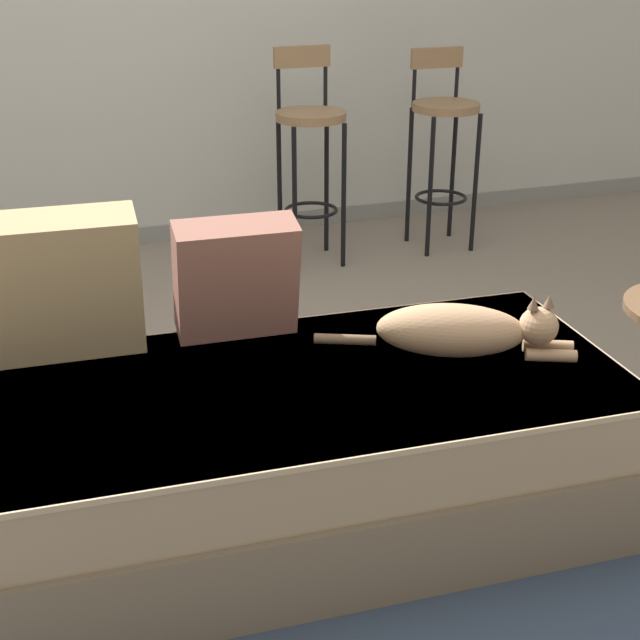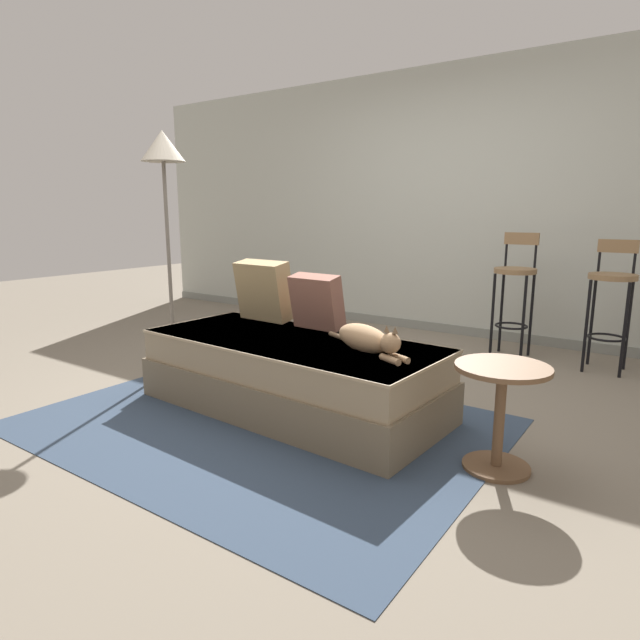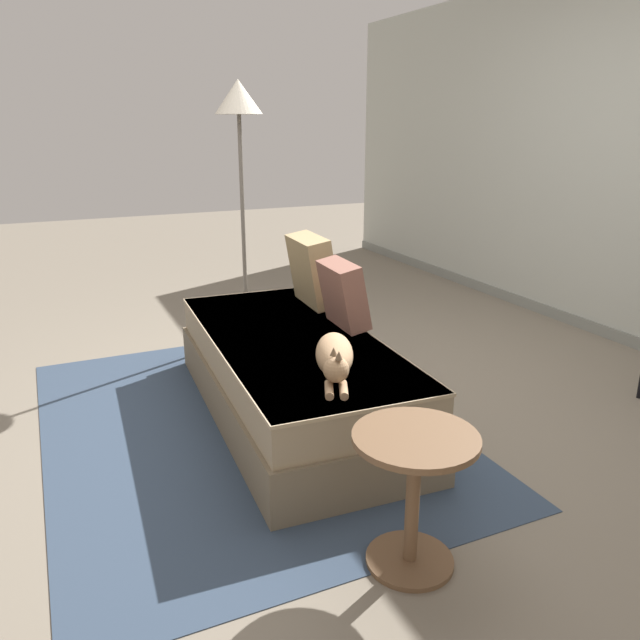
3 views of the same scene
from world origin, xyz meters
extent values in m
plane|color=slate|center=(0.00, 0.00, 0.00)|extent=(16.00, 16.00, 0.00)
cube|color=#B7BCB2|center=(0.00, 2.25, 1.30)|extent=(8.00, 0.10, 2.60)
cube|color=gray|center=(0.00, 2.20, 0.04)|extent=(8.00, 0.02, 0.09)
cube|color=#334256|center=(0.00, -0.70, 0.00)|extent=(2.61, 1.94, 0.01)
cube|color=#766750|center=(0.00, -0.40, 0.13)|extent=(1.96, 0.94, 0.25)
cube|color=#9E896B|center=(0.00, -0.40, 0.35)|extent=(1.91, 0.90, 0.20)
cube|color=tan|center=(0.00, -0.40, 0.44)|extent=(1.93, 0.91, 0.02)
cube|color=tan|center=(-0.51, -0.05, 0.67)|extent=(0.42, 0.24, 0.43)
cube|color=#936051|center=(-0.03, -0.08, 0.64)|extent=(0.36, 0.21, 0.37)
ellipsoid|color=tan|center=(0.51, -0.39, 0.53)|extent=(0.45, 0.33, 0.15)
sphere|color=tan|center=(0.73, -0.49, 0.55)|extent=(0.11, 0.11, 0.11)
cone|color=brown|center=(0.71, -0.49, 0.62)|extent=(0.03, 0.03, 0.04)
cone|color=brown|center=(0.76, -0.49, 0.62)|extent=(0.03, 0.03, 0.04)
cylinder|color=tan|center=(0.75, -0.53, 0.47)|extent=(0.14, 0.09, 0.04)
cylinder|color=tan|center=(0.78, -0.48, 0.47)|extent=(0.14, 0.09, 0.04)
cylinder|color=brown|center=(0.25, -0.24, 0.47)|extent=(0.18, 0.10, 0.03)
cylinder|color=black|center=(0.65, 1.51, 0.36)|extent=(0.02, 0.02, 0.72)
cylinder|color=black|center=(0.90, 1.51, 0.36)|extent=(0.02, 0.02, 0.72)
cylinder|color=black|center=(0.65, 1.76, 0.36)|extent=(0.02, 0.02, 0.72)
cylinder|color=black|center=(0.90, 1.76, 0.36)|extent=(0.02, 0.02, 0.72)
torus|color=black|center=(0.78, 1.64, 0.27)|extent=(0.27, 0.27, 0.02)
cylinder|color=olive|center=(0.78, 1.64, 0.74)|extent=(0.34, 0.34, 0.04)
cylinder|color=black|center=(0.66, 1.77, 0.86)|extent=(0.02, 0.02, 0.28)
cylinder|color=black|center=(0.90, 1.77, 0.86)|extent=(0.02, 0.02, 0.28)
cube|color=olive|center=(0.78, 1.77, 0.99)|extent=(0.28, 0.03, 0.10)
cylinder|color=black|center=(1.37, 1.51, 0.36)|extent=(0.02, 0.02, 0.72)
cylinder|color=black|center=(1.62, 1.51, 0.36)|extent=(0.02, 0.02, 0.72)
cylinder|color=black|center=(1.37, 1.76, 0.36)|extent=(0.02, 0.02, 0.72)
cylinder|color=black|center=(1.62, 1.76, 0.36)|extent=(0.02, 0.02, 0.72)
torus|color=black|center=(1.49, 1.64, 0.27)|extent=(0.27, 0.27, 0.02)
cylinder|color=olive|center=(1.49, 1.64, 0.74)|extent=(0.34, 0.34, 0.04)
cylinder|color=black|center=(1.37, 1.77, 0.84)|extent=(0.02, 0.02, 0.24)
cylinder|color=black|center=(1.61, 1.77, 0.84)|extent=(0.02, 0.02, 0.24)
cube|color=olive|center=(1.49, 1.77, 0.96)|extent=(0.28, 0.03, 0.10)
cylinder|color=brown|center=(1.31, -0.47, 0.25)|extent=(0.05, 0.05, 0.49)
cylinder|color=brown|center=(1.31, -0.47, 0.01)|extent=(0.32, 0.32, 0.02)
cylinder|color=brown|center=(1.31, -0.47, 0.51)|extent=(0.44, 0.44, 0.02)
cylinder|color=slate|center=(-1.30, -0.23, 0.01)|extent=(0.28, 0.28, 0.02)
cylinder|color=slate|center=(-1.30, -0.23, 0.79)|extent=(0.03, 0.03, 1.58)
cone|color=beige|center=(-1.30, -0.23, 1.69)|extent=(0.32, 0.32, 0.22)
camera|label=1|loc=(-0.59, -2.43, 1.57)|focal=50.00mm
camera|label=2|loc=(1.97, -2.91, 1.22)|focal=30.00mm
camera|label=3|loc=(2.89, -1.55, 1.54)|focal=35.00mm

